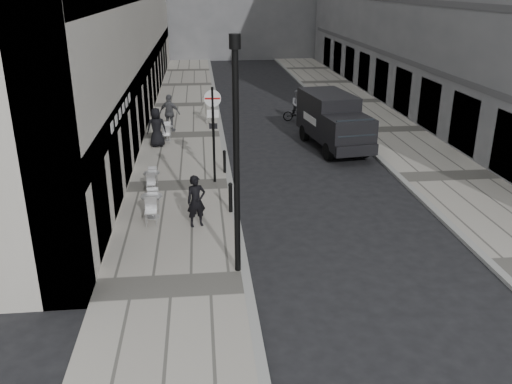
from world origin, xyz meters
TOP-DOWN VIEW (x-y plane):
  - ground at (0.00, 0.00)m, footprint 120.00×120.00m
  - sidewalk at (-2.00, 18.00)m, footprint 4.00×60.00m
  - far_sidewalk at (9.00, 18.00)m, footprint 4.00×60.00m
  - walking_man at (-1.31, 6.44)m, footprint 0.72×0.58m
  - sign_post at (-0.60, 10.59)m, footprint 0.65×0.12m
  - lamppost at (-0.20, 3.36)m, footprint 0.28×0.28m
  - bollard_near at (-0.15, 11.69)m, footprint 0.12×0.12m
  - bollard_far at (-0.15, 7.47)m, footprint 0.13×0.13m
  - panel_van at (5.26, 15.25)m, footprint 2.72×5.65m
  - cyclist at (4.56, 20.86)m, footprint 1.72×0.73m
  - pedestrian_a at (-2.69, 18.78)m, footprint 1.26×0.91m
  - pedestrian_b at (-0.60, 20.28)m, footprint 1.29×1.10m
  - pedestrian_c at (-3.20, 15.92)m, footprint 1.01×0.74m
  - cafe_table_near at (-2.80, 7.26)m, footprint 0.72×1.62m
  - cafe_table_mid at (-3.01, 9.97)m, footprint 0.62×1.40m
  - cafe_table_far at (-2.80, 16.95)m, footprint 0.68×1.52m

SIDE VIEW (x-z plane):
  - ground at x=0.00m, z-range 0.00..0.00m
  - sidewalk at x=-2.00m, z-range 0.00..0.12m
  - far_sidewalk at x=9.00m, z-range 0.00..0.12m
  - cafe_table_mid at x=-3.01m, z-range 0.13..0.92m
  - cafe_table_far at x=-2.80m, z-range 0.13..0.99m
  - bollard_near at x=-0.15m, z-range 0.12..1.02m
  - cafe_table_near at x=-2.80m, z-range 0.13..1.05m
  - bollard_far at x=-0.15m, z-range 0.12..1.12m
  - cyclist at x=4.56m, z-range -0.20..1.61m
  - walking_man at x=-1.31m, z-range 0.12..1.84m
  - pedestrian_b at x=-0.60m, z-range 0.12..1.85m
  - pedestrian_c at x=-3.20m, z-range 0.12..2.01m
  - pedestrian_a at x=-2.69m, z-range 0.12..2.10m
  - panel_van at x=5.26m, z-range 0.16..2.72m
  - sign_post at x=-0.60m, z-range 0.65..4.43m
  - lamppost at x=-0.20m, z-range 0.47..6.78m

